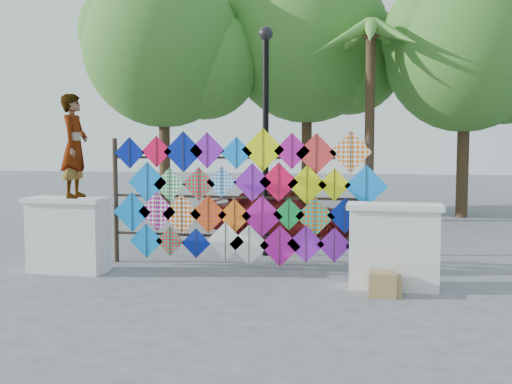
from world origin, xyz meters
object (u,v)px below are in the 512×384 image
kite_rack (241,199)px  vendor_woman (75,146)px  sedan (284,212)px  lamppost (266,119)px

kite_rack → vendor_woman: 2.95m
kite_rack → vendor_woman: vendor_woman is taller
sedan → lamppost: 3.20m
vendor_woman → lamppost: (2.84, 2.20, 0.54)m
vendor_woman → lamppost: lamppost is taller
vendor_woman → lamppost: 3.63m
kite_rack → lamppost: bearing=81.6°
lamppost → vendor_woman: bearing=-142.2°
sedan → lamppost: lamppost is taller
kite_rack → vendor_woman: size_ratio=2.86×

